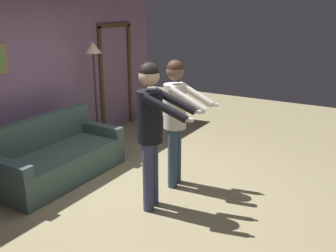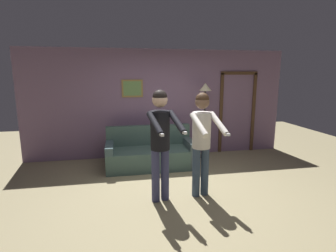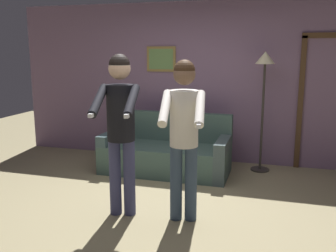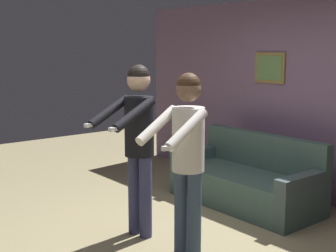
# 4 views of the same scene
# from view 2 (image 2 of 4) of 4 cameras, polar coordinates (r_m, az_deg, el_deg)

# --- Properties ---
(ground_plane) EXTENTS (12.00, 12.00, 0.00)m
(ground_plane) POSITION_cam_2_polar(r_m,az_deg,el_deg) (4.62, 2.51, -14.63)
(ground_plane) COLOR #978B64
(back_wall_assembly) EXTENTS (6.40, 0.10, 2.60)m
(back_wall_assembly) POSITION_cam_2_polar(r_m,az_deg,el_deg) (6.44, -1.82, 4.87)
(back_wall_assembly) COLOR slate
(back_wall_assembly) RESTS_ON ground_plane
(couch) EXTENTS (1.90, 0.86, 0.87)m
(couch) POSITION_cam_2_polar(r_m,az_deg,el_deg) (5.81, -3.86, -6.17)
(couch) COLOR #425A51
(couch) RESTS_ON ground_plane
(torchiere_lamp) EXTENTS (0.29, 0.29, 1.81)m
(torchiere_lamp) POSITION_cam_2_polar(r_m,az_deg,el_deg) (6.32, 8.07, 6.03)
(torchiere_lamp) COLOR #332D28
(torchiere_lamp) RESTS_ON ground_plane
(person_standing_left) EXTENTS (0.53, 0.74, 1.78)m
(person_standing_left) POSITION_cam_2_polar(r_m,az_deg,el_deg) (4.03, -1.64, -1.94)
(person_standing_left) COLOR #3B3D67
(person_standing_left) RESTS_ON ground_plane
(person_standing_right) EXTENTS (0.51, 0.66, 1.73)m
(person_standing_right) POSITION_cam_2_polar(r_m,az_deg,el_deg) (4.26, 7.41, -1.92)
(person_standing_right) COLOR #364861
(person_standing_right) RESTS_ON ground_plane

